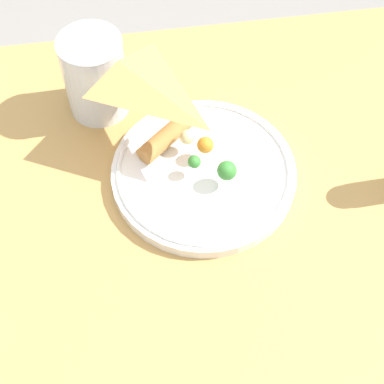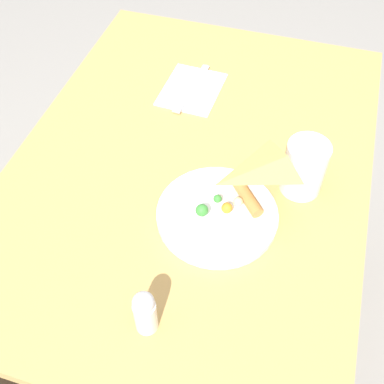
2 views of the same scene
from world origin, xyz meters
name	(u,v)px [view 1 (image 1 of 2)]	position (x,y,z in m)	size (l,w,h in m)	color
dining_table	(117,294)	(0.00, 0.00, 0.61)	(1.02, 0.74, 0.73)	tan
plate_pizza	(204,170)	(-0.13, -0.09, 0.74)	(0.23, 0.23, 0.06)	white
milk_glass	(95,79)	(-0.01, -0.23, 0.78)	(0.08, 0.08, 0.12)	white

